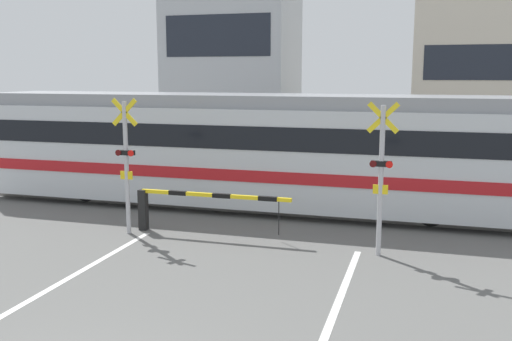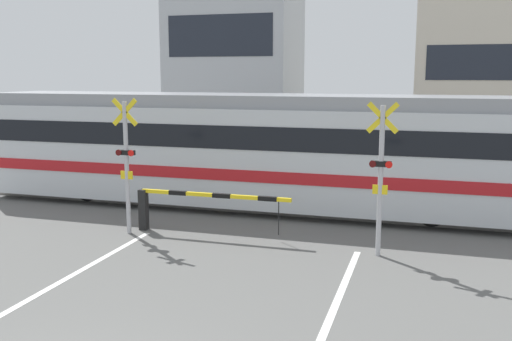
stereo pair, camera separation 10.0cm
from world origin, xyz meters
name	(u,v)px [view 2 (the right image)]	position (x,y,z in m)	size (l,w,h in m)	color
rail_track_near	(277,213)	(0.00, 10.50, 0.04)	(50.00, 0.10, 0.08)	gray
rail_track_far	(289,203)	(0.00, 11.94, 0.04)	(50.00, 0.10, 0.08)	gray
commuter_train	(251,148)	(-0.98, 11.22, 1.79)	(16.67, 2.80, 3.35)	silver
crossing_barrier_near	(182,202)	(-1.80, 8.04, 0.78)	(3.97, 0.20, 1.07)	black
crossing_barrier_far	(357,170)	(1.80, 14.17, 0.78)	(3.97, 0.20, 1.07)	black
crossing_signal_left	(126,160)	(-3.06, 7.63, 1.86)	(0.68, 0.15, 3.36)	#B2B2B7
crossing_signal_right	(381,172)	(3.06, 7.63, 1.86)	(0.68, 0.15, 3.36)	#B2B2B7
pedestrian	(307,150)	(-0.47, 16.87, 1.02)	(0.38, 0.23, 1.76)	#33384C
building_left_of_street	(235,48)	(-6.64, 26.28, 5.36)	(6.85, 5.08, 10.72)	#B2B7BC
building_right_of_street	(482,71)	(6.41, 26.28, 4.05)	(6.40, 5.08, 8.10)	beige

